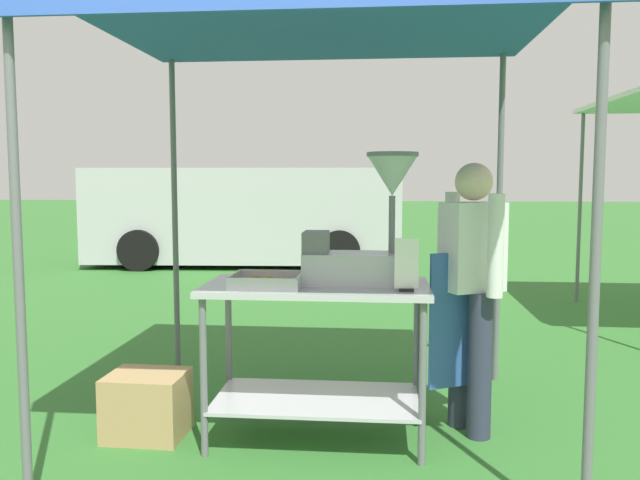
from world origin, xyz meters
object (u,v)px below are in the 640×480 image
object	(u,v)px
donut_cart	(317,328)
menu_sign	(407,268)
stall_canopy	(318,28)
vendor	(471,283)
donut_tray	(265,283)
supply_crate	(147,405)
van_silver	(246,215)
donut_fryer	(365,232)

from	to	relation	value
donut_cart	menu_sign	bearing A→B (deg)	-21.27
stall_canopy	vendor	world-z (taller)	stall_canopy
menu_sign	stall_canopy	bearing A→B (deg)	149.66
donut_tray	menu_sign	bearing A→B (deg)	-5.34
vendor	supply_crate	world-z (taller)	vendor
supply_crate	van_silver	bearing A→B (deg)	97.62
donut_cart	menu_sign	world-z (taller)	menu_sign
donut_tray	donut_cart	bearing A→B (deg)	23.69
donut_fryer	van_silver	bearing A→B (deg)	106.74
supply_crate	van_silver	distance (m)	7.83
donut_fryer	donut_cart	bearing A→B (deg)	-177.12
donut_tray	donut_fryer	size ratio (longest dim) A/B	0.52
stall_canopy	donut_tray	world-z (taller)	stall_canopy
vendor	supply_crate	xyz separation A→B (m)	(-1.89, -0.26, -0.71)
donut_tray	donut_fryer	distance (m)	0.63
stall_canopy	donut_fryer	xyz separation A→B (m)	(0.27, -0.08, -1.15)
donut_tray	van_silver	world-z (taller)	van_silver
donut_fryer	menu_sign	xyz separation A→B (m)	(0.23, -0.21, -0.18)
menu_sign	van_silver	xyz separation A→B (m)	(-2.54, 7.88, -0.16)
donut_cart	donut_fryer	xyz separation A→B (m)	(0.27, 0.01, 0.56)
menu_sign	van_silver	bearing A→B (deg)	107.85
stall_canopy	supply_crate	distance (m)	2.40
donut_tray	stall_canopy	bearing A→B (deg)	38.36
donut_tray	vendor	xyz separation A→B (m)	(1.17, 0.32, -0.04)
vendor	donut_fryer	bearing A→B (deg)	-163.16
donut_fryer	van_silver	size ratio (longest dim) A/B	0.14
donut_cart	donut_tray	xyz separation A→B (m)	(-0.28, -0.12, 0.28)
vendor	van_silver	bearing A→B (deg)	111.39
vendor	van_silver	world-z (taller)	van_silver
stall_canopy	supply_crate	xyz separation A→B (m)	(-1.00, -0.15, -2.18)
donut_fryer	menu_sign	distance (m)	0.36
donut_tray	vendor	size ratio (longest dim) A/B	0.24
stall_canopy	supply_crate	size ratio (longest dim) A/B	5.83
vendor	van_silver	distance (m)	8.03
stall_canopy	supply_crate	world-z (taller)	stall_canopy
donut_fryer	supply_crate	distance (m)	1.64
donut_fryer	van_silver	world-z (taller)	van_silver
vendor	van_silver	xyz separation A→B (m)	(-2.93, 7.48, -0.03)
donut_tray	supply_crate	size ratio (longest dim) A/B	0.85
donut_fryer	van_silver	xyz separation A→B (m)	(-2.31, 7.67, -0.34)
donut_tray	supply_crate	distance (m)	1.04
donut_tray	van_silver	bearing A→B (deg)	102.68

